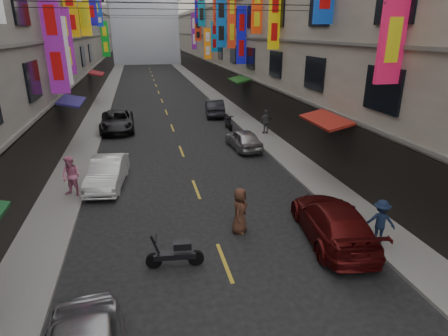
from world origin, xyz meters
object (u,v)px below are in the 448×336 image
pedestrian_rnear (380,221)px  car_left_mid (107,173)px  car_right_far (215,108)px  pedestrian_lfar (71,176)px  car_left_far (117,121)px  pedestrian_crossing (240,211)px  scooter_crossing (176,254)px  scooter_far_right (228,123)px  pedestrian_rfar (266,122)px  car_right_mid (243,139)px  car_right_near (333,221)px

pedestrian_rnear → car_left_mid: bearing=-11.5°
car_right_far → pedestrian_rnear: (1.40, -21.71, 0.19)m
car_left_mid → pedestrian_lfar: pedestrian_lfar is taller
car_left_far → pedestrian_crossing: 17.04m
scooter_crossing → scooter_far_right: same height
car_left_mid → pedestrian_rfar: size_ratio=2.43×
car_left_mid → scooter_crossing: bearing=-63.7°
pedestrian_rnear → pedestrian_crossing: pedestrian_crossing is taller
scooter_far_right → pedestrian_rfar: bearing=132.5°
pedestrian_lfar → pedestrian_rnear: 12.52m
car_right_mid → car_right_far: 10.01m
scooter_far_right → car_right_far: 4.85m
car_right_near → pedestrian_lfar: bearing=-23.4°
pedestrian_lfar → car_right_near: bearing=-3.3°
scooter_crossing → car_right_near: size_ratio=0.37×
pedestrian_rnear → pedestrian_crossing: size_ratio=0.89×
scooter_far_right → car_right_near: size_ratio=0.37×
car_left_mid → pedestrian_rfar: 12.51m
scooter_crossing → pedestrian_crossing: size_ratio=1.05×
scooter_crossing → scooter_far_right: size_ratio=1.00×
car_right_far → pedestrian_lfar: size_ratio=2.38×
car_left_far → pedestrian_rnear: 20.43m
car_right_mid → pedestrian_rnear: pedestrian_rnear is taller
car_right_mid → pedestrian_lfar: size_ratio=2.07×
pedestrian_lfar → pedestrian_rnear: bearing=-2.5°
car_left_far → car_right_far: size_ratio=1.20×
car_left_far → pedestrian_crossing: bearing=-74.2°
car_left_far → scooter_far_right: bearing=-10.1°
scooter_far_right → scooter_crossing: bearing=71.0°
car_left_mid → pedestrian_lfar: 1.78m
car_right_mid → pedestrian_rfar: bearing=-134.6°
car_right_mid → pedestrian_lfar: bearing=25.9°
car_left_far → car_right_mid: bearing=-40.6°
car_left_far → car_right_near: bearing=-66.5°
car_right_near → pedestrian_rfar: (2.24, 13.90, 0.27)m
pedestrian_lfar → pedestrian_rnear: (10.80, -6.32, -0.13)m
pedestrian_lfar → pedestrian_rfar: pedestrian_lfar is taller
pedestrian_rfar → scooter_far_right: bearing=-57.9°
car_right_near → car_right_mid: bearing=-81.3°
pedestrian_crossing → car_left_far: bearing=46.3°
scooter_crossing → car_left_mid: size_ratio=0.44×
car_left_mid → car_right_near: 10.45m
scooter_far_right → pedestrian_crossing: 15.35m
pedestrian_lfar → scooter_far_right: bearing=75.8°
scooter_far_right → car_left_far: (-8.09, 1.28, 0.27)m
pedestrian_crossing → car_right_far: bearing=20.7°
scooter_crossing → car_right_near: bearing=-79.7°
car_left_mid → pedestrian_crossing: (4.96, -5.54, 0.18)m
car_right_near → pedestrian_rfar: 14.08m
pedestrian_lfar → scooter_crossing: bearing=-29.8°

